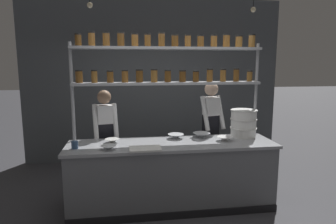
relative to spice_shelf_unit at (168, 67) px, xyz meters
name	(u,v)px	position (x,y,z in m)	size (l,w,h in m)	color
ground_plane	(172,206)	(0.00, -0.33, -1.94)	(40.00, 40.00, 0.00)	#3D3D42
back_wall	(155,81)	(0.00, 1.91, -0.30)	(5.23, 0.12, 3.27)	#4C5156
prep_counter	(172,175)	(0.00, -0.33, -1.48)	(2.83, 0.76, 0.92)	slate
spice_shelf_unit	(168,67)	(0.00, 0.00, 0.00)	(2.71, 0.28, 2.42)	#999BA0
chef_left	(106,136)	(-0.92, 0.24, -1.02)	(0.40, 0.32, 1.60)	black
chef_center	(211,127)	(0.74, 0.32, -0.95)	(0.41, 0.35, 1.70)	black
container_stack	(244,123)	(1.11, -0.12, -0.81)	(0.39, 0.39, 0.40)	white
cutting_board	(145,149)	(-0.38, -0.61, -1.00)	(0.40, 0.26, 0.02)	silver
prep_bowl_near_left	(225,139)	(0.76, -0.33, -0.99)	(0.22, 0.22, 0.06)	white
prep_bowl_center_front	(202,135)	(0.48, -0.10, -0.98)	(0.25, 0.25, 0.07)	silver
prep_bowl_center_back	(112,141)	(-0.80, -0.21, -0.99)	(0.20, 0.20, 0.05)	silver
prep_bowl_near_right	(109,148)	(-0.83, -0.54, -0.99)	(0.20, 0.20, 0.06)	silver
prep_bowl_far_left	(176,136)	(0.10, -0.10, -0.98)	(0.23, 0.23, 0.06)	silver
serving_cup_front	(75,145)	(-1.26, -0.43, -0.97)	(0.08, 0.08, 0.09)	#334C70
pendant_light_row	(175,6)	(0.04, -0.33, 0.78)	(2.17, 0.07, 0.57)	black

